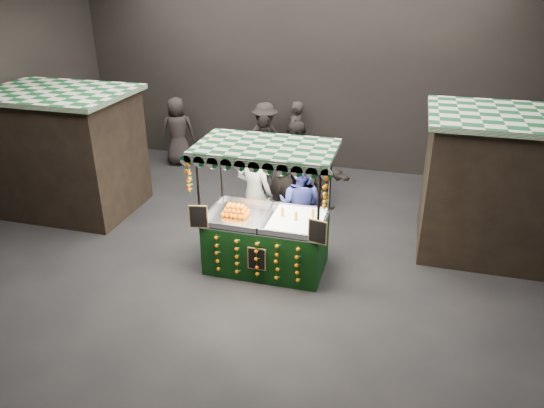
# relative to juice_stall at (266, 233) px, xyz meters

# --- Properties ---
(ground) EXTENTS (12.00, 12.00, 0.00)m
(ground) POSITION_rel_juice_stall_xyz_m (-0.43, 0.31, -0.71)
(ground) COLOR black
(ground) RESTS_ON ground
(market_hall) EXTENTS (12.10, 10.10, 5.05)m
(market_hall) POSITION_rel_juice_stall_xyz_m (-0.43, 0.31, 2.68)
(market_hall) COLOR black
(market_hall) RESTS_ON ground
(neighbour_stall_left) EXTENTS (3.00, 2.20, 2.60)m
(neighbour_stall_left) POSITION_rel_juice_stall_xyz_m (-4.83, 1.31, 0.60)
(neighbour_stall_left) COLOR black
(neighbour_stall_left) RESTS_ON ground
(neighbour_stall_right) EXTENTS (3.00, 2.20, 2.60)m
(neighbour_stall_right) POSITION_rel_juice_stall_xyz_m (3.97, 1.81, 0.60)
(neighbour_stall_right) COLOR black
(neighbour_stall_right) RESTS_ON ground
(juice_stall) EXTENTS (2.35, 1.38, 2.28)m
(juice_stall) POSITION_rel_juice_stall_xyz_m (0.00, 0.00, 0.00)
(juice_stall) COLOR black
(juice_stall) RESTS_ON ground
(vendor_grey) EXTENTS (0.79, 0.59, 1.97)m
(vendor_grey) POSITION_rel_juice_stall_xyz_m (-0.51, 0.97, 0.28)
(vendor_grey) COLOR slate
(vendor_grey) RESTS_ON ground
(vendor_blue) EXTENTS (0.97, 0.82, 1.78)m
(vendor_blue) POSITION_rel_juice_stall_xyz_m (0.41, 0.84, 0.19)
(vendor_blue) COLOR navy
(vendor_blue) RESTS_ON ground
(shopper_0) EXTENTS (0.72, 0.56, 1.76)m
(shopper_0) POSITION_rel_juice_stall_xyz_m (-0.24, 2.11, 0.17)
(shopper_0) COLOR black
(shopper_0) RESTS_ON ground
(shopper_1) EXTENTS (1.10, 1.08, 1.79)m
(shopper_1) POSITION_rel_juice_stall_xyz_m (-0.18, 3.12, 0.19)
(shopper_1) COLOR #2B2723
(shopper_1) RESTS_ON ground
(shopper_2) EXTENTS (1.14, 1.00, 1.85)m
(shopper_2) POSITION_rel_juice_stall_xyz_m (-0.97, 3.26, 0.22)
(shopper_2) COLOR black
(shopper_2) RESTS_ON ground
(shopper_3) EXTENTS (1.35, 1.29, 1.84)m
(shopper_3) POSITION_rel_juice_stall_xyz_m (-1.29, 4.42, 0.21)
(shopper_3) COLOR #2B2423
(shopper_3) RESTS_ON ground
(shopper_4) EXTENTS (1.05, 0.91, 1.81)m
(shopper_4) POSITION_rel_juice_stall_xyz_m (-3.72, 4.46, 0.20)
(shopper_4) COLOR #282221
(shopper_4) RESTS_ON ground
(shopper_5) EXTENTS (1.28, 1.47, 1.61)m
(shopper_5) POSITION_rel_juice_stall_xyz_m (0.50, 2.87, 0.10)
(shopper_5) COLOR #2A2422
(shopper_5) RESTS_ON ground
(shopper_6) EXTENTS (0.55, 0.73, 1.80)m
(shopper_6) POSITION_rel_juice_stall_xyz_m (-0.63, 4.91, 0.19)
(shopper_6) COLOR #2D2925
(shopper_6) RESTS_ON ground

